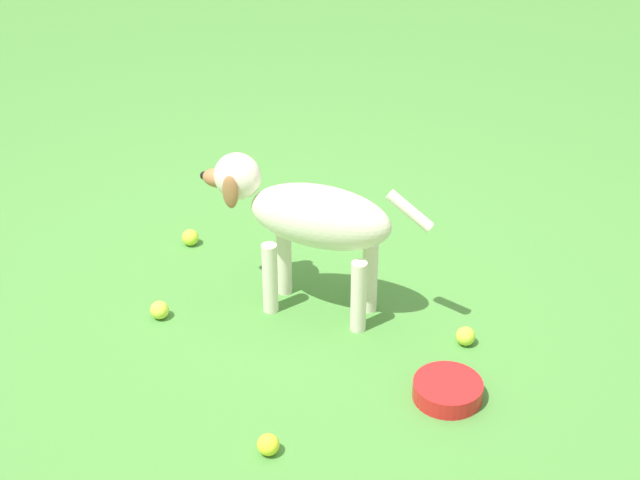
{
  "coord_description": "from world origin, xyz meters",
  "views": [
    {
      "loc": [
        2.36,
        1.68,
        1.99
      ],
      "look_at": [
        -0.04,
        0.17,
        0.29
      ],
      "focal_mm": 54.23,
      "sensor_mm": 36.0,
      "label": 1
    }
  ],
  "objects_px": {
    "tennis_ball_0": "(190,237)",
    "tennis_ball_1": "(466,336)",
    "tennis_ball_2": "(268,445)",
    "dog": "(307,217)",
    "tennis_ball_3": "(160,310)",
    "water_bowl": "(448,390)"
  },
  "relations": [
    {
      "from": "dog",
      "to": "tennis_ball_1",
      "type": "distance_m",
      "value": 0.67
    },
    {
      "from": "tennis_ball_0",
      "to": "tennis_ball_1",
      "type": "distance_m",
      "value": 1.2
    },
    {
      "from": "dog",
      "to": "tennis_ball_1",
      "type": "relative_size",
      "value": 12.46
    },
    {
      "from": "tennis_ball_1",
      "to": "water_bowl",
      "type": "distance_m",
      "value": 0.29
    },
    {
      "from": "dog",
      "to": "tennis_ball_3",
      "type": "xyz_separation_m",
      "value": [
        0.33,
        -0.4,
        -0.34
      ]
    },
    {
      "from": "tennis_ball_1",
      "to": "tennis_ball_3",
      "type": "xyz_separation_m",
      "value": [
        0.43,
        -0.98,
        0.0
      ]
    },
    {
      "from": "dog",
      "to": "tennis_ball_3",
      "type": "height_order",
      "value": "dog"
    },
    {
      "from": "tennis_ball_1",
      "to": "tennis_ball_2",
      "type": "distance_m",
      "value": 0.83
    },
    {
      "from": "tennis_ball_1",
      "to": "water_bowl",
      "type": "xyz_separation_m",
      "value": [
        0.28,
        0.07,
        -0.0
      ]
    },
    {
      "from": "tennis_ball_0",
      "to": "water_bowl",
      "type": "distance_m",
      "value": 1.3
    },
    {
      "from": "tennis_ball_3",
      "to": "tennis_ball_0",
      "type": "bearing_deg",
      "value": -153.53
    },
    {
      "from": "dog",
      "to": "tennis_ball_0",
      "type": "xyz_separation_m",
      "value": [
        -0.12,
        -0.63,
        -0.34
      ]
    },
    {
      "from": "tennis_ball_1",
      "to": "tennis_ball_2",
      "type": "xyz_separation_m",
      "value": [
        0.79,
        -0.26,
        0.0
      ]
    },
    {
      "from": "water_bowl",
      "to": "tennis_ball_2",
      "type": "bearing_deg",
      "value": -33.42
    },
    {
      "from": "tennis_ball_2",
      "to": "water_bowl",
      "type": "bearing_deg",
      "value": 146.58
    },
    {
      "from": "tennis_ball_0",
      "to": "tennis_ball_2",
      "type": "bearing_deg",
      "value": 49.39
    },
    {
      "from": "tennis_ball_0",
      "to": "tennis_ball_2",
      "type": "height_order",
      "value": "same"
    },
    {
      "from": "dog",
      "to": "water_bowl",
      "type": "bearing_deg",
      "value": 152.26
    },
    {
      "from": "tennis_ball_1",
      "to": "tennis_ball_3",
      "type": "distance_m",
      "value": 1.07
    },
    {
      "from": "dog",
      "to": "tennis_ball_2",
      "type": "bearing_deg",
      "value": 102.4
    },
    {
      "from": "tennis_ball_0",
      "to": "tennis_ball_3",
      "type": "xyz_separation_m",
      "value": [
        0.45,
        0.22,
        0.0
      ]
    },
    {
      "from": "tennis_ball_0",
      "to": "tennis_ball_1",
      "type": "xyz_separation_m",
      "value": [
        0.01,
        1.2,
        0.0
      ]
    }
  ]
}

